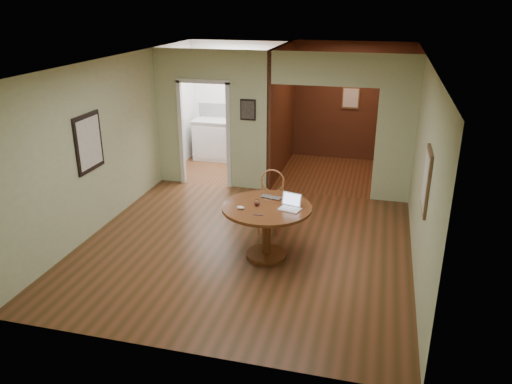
% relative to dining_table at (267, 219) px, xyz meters
% --- Properties ---
extents(floor, '(5.00, 5.00, 0.00)m').
position_rel_dining_table_xyz_m(floor, '(-0.40, 0.17, -0.60)').
color(floor, '#482E14').
rests_on(floor, ground).
extents(room_shell, '(5.20, 7.50, 5.00)m').
position_rel_dining_table_xyz_m(room_shell, '(-0.87, 3.27, 0.69)').
color(room_shell, white).
rests_on(room_shell, ground).
extents(dining_table, '(1.29, 1.29, 0.81)m').
position_rel_dining_table_xyz_m(dining_table, '(0.00, 0.00, 0.00)').
color(dining_table, brown).
rests_on(dining_table, ground).
extents(chair, '(0.43, 0.43, 1.02)m').
position_rel_dining_table_xyz_m(chair, '(-0.14, 0.90, -0.03)').
color(chair, '#AF673E').
rests_on(chair, ground).
extents(open_laptop, '(0.34, 0.32, 0.21)m').
position_rel_dining_table_xyz_m(open_laptop, '(0.34, 0.02, 0.27)').
color(open_laptop, white).
rests_on(open_laptop, dining_table).
extents(closed_laptop, '(0.35, 0.26, 0.02)m').
position_rel_dining_table_xyz_m(closed_laptop, '(-0.02, 0.27, 0.22)').
color(closed_laptop, silver).
rests_on(closed_laptop, dining_table).
extents(mouse, '(0.12, 0.07, 0.05)m').
position_rel_dining_table_xyz_m(mouse, '(-0.33, -0.20, 0.23)').
color(mouse, white).
rests_on(mouse, dining_table).
extents(wine_glass, '(0.09, 0.09, 0.10)m').
position_rel_dining_table_xyz_m(wine_glass, '(-0.14, -0.02, 0.26)').
color(wine_glass, white).
rests_on(wine_glass, dining_table).
extents(pen, '(0.14, 0.02, 0.01)m').
position_rel_dining_table_xyz_m(pen, '(-0.04, -0.35, 0.21)').
color(pen, '#0C0B53').
rests_on(pen, dining_table).
extents(kitchen_cabinet, '(2.06, 0.60, 0.94)m').
position_rel_dining_table_xyz_m(kitchen_cabinet, '(-1.75, 4.37, -0.13)').
color(kitchen_cabinet, white).
rests_on(kitchen_cabinet, ground).
extents(grocery_bag, '(0.33, 0.29, 0.29)m').
position_rel_dining_table_xyz_m(grocery_bag, '(-1.14, 4.37, 0.49)').
color(grocery_bag, '#BCAD89').
rests_on(grocery_bag, kitchen_cabinet).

